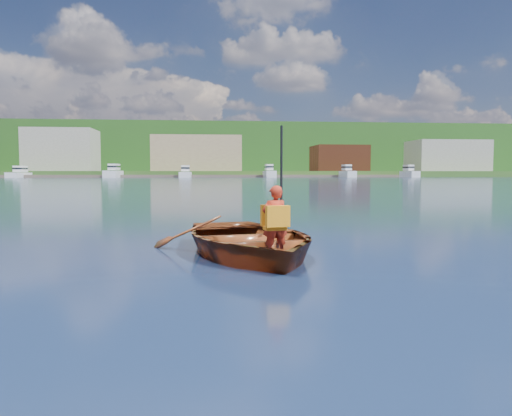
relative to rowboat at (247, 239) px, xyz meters
name	(u,v)px	position (x,y,z in m)	size (l,w,h in m)	color
ground	(291,246)	(0.86, 0.89, -0.25)	(600.00, 600.00, 0.00)	#153245
rowboat	(247,239)	(0.00, 0.00, 0.00)	(3.48, 4.34, 0.80)	#6E3A0B
child_paddler	(275,220)	(0.33, -0.85, 0.38)	(0.42, 0.40, 1.89)	#A82716
shoreline	(210,155)	(0.86, 237.50, 10.07)	(400.00, 140.00, 22.00)	#36501F
dock	(239,176)	(9.47, 148.89, 0.15)	(159.91, 14.65, 0.80)	brown
waterfront_buildings	(189,154)	(-6.87, 165.89, 7.49)	(202.00, 16.00, 14.00)	brown
marina_yachts	(172,173)	(-11.28, 144.20, 1.15)	(141.72, 13.48, 4.32)	silver
hillside_trees	(198,143)	(-4.72, 227.65, 15.29)	(276.37, 84.84, 23.75)	#382314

